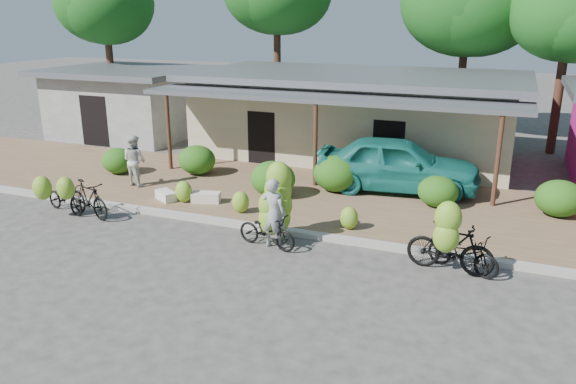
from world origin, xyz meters
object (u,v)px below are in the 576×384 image
at_px(bike_far_left, 61,196).
at_px(bike_center, 273,211).
at_px(tree_back_left, 103,2).
at_px(bystander, 135,160).
at_px(tree_near_right, 565,12).
at_px(teal_van, 398,164).
at_px(sack_near, 206,197).
at_px(bike_left, 86,198).
at_px(bike_far_right, 463,253).
at_px(vendor, 273,213).
at_px(bike_right, 450,243).
at_px(sack_far, 166,196).

height_order(bike_far_left, bike_center, bike_center).
xyz_separation_m(tree_back_left, bike_far_left, (7.64, -12.03, -5.58)).
bearing_deg(bystander, tree_back_left, -38.91).
distance_m(tree_near_right, teal_van, 10.39).
xyz_separation_m(bike_center, bystander, (-6.08, 2.59, 0.10)).
relative_size(bike_far_left, sack_near, 2.03).
distance_m(bike_left, bike_far_right, 10.29).
bearing_deg(bike_far_left, bike_center, -72.82).
height_order(bike_far_left, vendor, vendor).
relative_size(bike_right, sack_far, 2.65).
xyz_separation_m(sack_far, bystander, (-1.81, 0.99, 0.70)).
bearing_deg(bike_center, bystander, 77.64).
xyz_separation_m(tree_near_right, sack_near, (-9.79, -11.39, -5.34)).
xyz_separation_m(bike_center, bike_far_right, (4.60, 0.07, -0.42)).
bearing_deg(bike_left, teal_van, -37.72).
xyz_separation_m(bike_center, sack_far, (-4.28, 1.61, -0.61)).
relative_size(sack_near, bystander, 0.50).
bearing_deg(bike_right, tree_near_right, -5.14).
bearing_deg(bike_center, bike_left, 103.40).
bearing_deg(tree_back_left, bike_left, -54.61).
bearing_deg(teal_van, bike_left, 118.21).
distance_m(bike_center, sack_near, 3.62).
distance_m(bike_right, bike_far_right, 0.50).
bearing_deg(bystander, bike_far_left, 89.14).
relative_size(bike_right, bike_far_right, 1.10).
distance_m(bike_far_left, bike_right, 10.92).
bearing_deg(vendor, tree_back_left, -35.28).
height_order(tree_near_right, bike_far_left, tree_near_right).
height_order(tree_near_right, sack_near, tree_near_right).
distance_m(bike_right, sack_near, 7.66).
distance_m(tree_near_right, bike_center, 15.64).
bearing_deg(tree_near_right, bike_far_left, -134.65).
distance_m(bike_center, bystander, 6.62).
xyz_separation_m(bike_far_left, bike_far_right, (11.20, 0.32, -0.07)).
height_order(sack_near, teal_van, teal_van).
distance_m(bystander, teal_van, 8.57).
bearing_deg(bike_far_right, teal_van, 47.31).
distance_m(bike_far_right, vendor, 4.52).
bearing_deg(sack_far, bike_center, -20.62).
relative_size(vendor, teal_van, 0.35).
xyz_separation_m(bike_right, teal_van, (-2.24, 5.44, 0.24)).
height_order(bike_center, bystander, bike_center).
xyz_separation_m(sack_near, sack_far, (-1.24, -0.28, -0.01)).
distance_m(bike_far_left, bike_center, 6.62).
xyz_separation_m(bike_center, sack_near, (-3.03, 1.89, -0.60)).
height_order(bike_far_left, bystander, bystander).
bearing_deg(bystander, vendor, 164.71).
bearing_deg(tree_back_left, sack_far, -45.59).
bearing_deg(bike_center, tree_near_right, -16.24).
bearing_deg(vendor, bike_left, 4.72).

